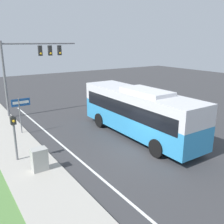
# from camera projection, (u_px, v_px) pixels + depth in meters

# --- Properties ---
(ground_plane) EXTENTS (80.00, 80.00, 0.00)m
(ground_plane) POSITION_uv_depth(u_px,v_px,m) (141.00, 152.00, 15.17)
(ground_plane) COLOR #38383A
(sidewalk) EXTENTS (2.80, 80.00, 0.12)m
(sidewalk) POSITION_uv_depth(u_px,v_px,m) (41.00, 182.00, 11.84)
(sidewalk) COLOR #ADA89E
(sidewalk) RESTS_ON ground_plane
(lane_divider_near) EXTENTS (0.14, 30.00, 0.01)m
(lane_divider_near) POSITION_uv_depth(u_px,v_px,m) (89.00, 168.00, 13.25)
(lane_divider_near) COLOR silver
(lane_divider_near) RESTS_ON ground_plane
(bus) EXTENTS (2.72, 10.27, 3.48)m
(bus) POSITION_uv_depth(u_px,v_px,m) (138.00, 110.00, 17.22)
(bus) COLOR #3393D1
(bus) RESTS_ON ground_plane
(signal_gantry) EXTENTS (6.75, 0.41, 6.55)m
(signal_gantry) POSITION_uv_depth(u_px,v_px,m) (31.00, 61.00, 22.05)
(signal_gantry) COLOR slate
(signal_gantry) RESTS_ON ground_plane
(pedestrian_signal) EXTENTS (0.28, 0.34, 2.64)m
(pedestrian_signal) POSITION_uv_depth(u_px,v_px,m) (14.00, 131.00, 13.49)
(pedestrian_signal) COLOR slate
(pedestrian_signal) RESTS_ON ground_plane
(street_sign) EXTENTS (1.30, 0.08, 2.67)m
(street_sign) POSITION_uv_depth(u_px,v_px,m) (21.00, 109.00, 17.65)
(street_sign) COLOR slate
(street_sign) RESTS_ON ground_plane
(utility_cabinet) EXTENTS (0.79, 0.56, 1.18)m
(utility_cabinet) POSITION_uv_depth(u_px,v_px,m) (39.00, 159.00, 12.69)
(utility_cabinet) COLOR #A8A8A3
(utility_cabinet) RESTS_ON sidewalk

